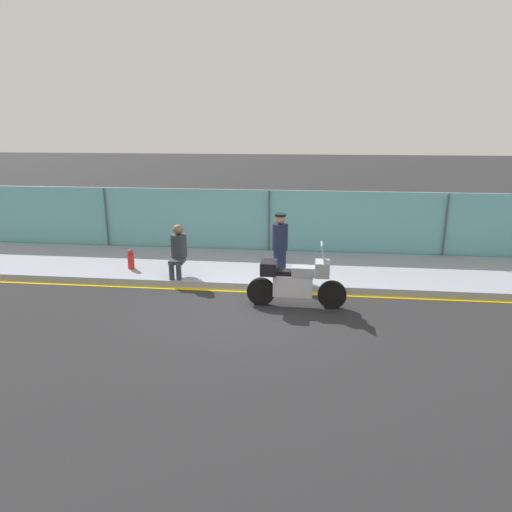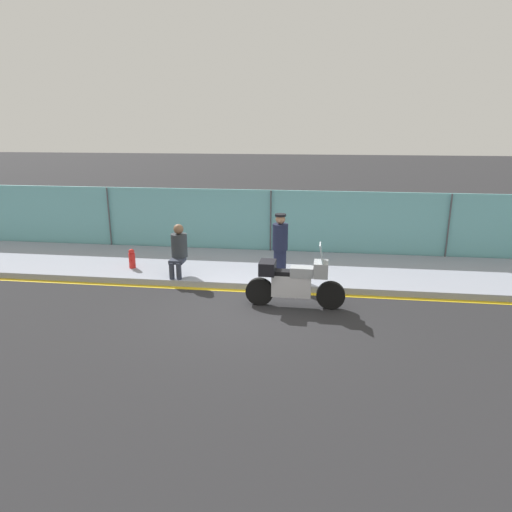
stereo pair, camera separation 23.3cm
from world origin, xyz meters
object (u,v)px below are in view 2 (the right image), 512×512
object	(u,v)px
officer_standing	(280,244)
fire_hydrant	(132,259)
person_seated_on_curb	(179,248)
motorcycle	(294,281)

from	to	relation	value
officer_standing	fire_hydrant	distance (m)	4.24
fire_hydrant	officer_standing	bearing A→B (deg)	-0.90
person_seated_on_curb	fire_hydrant	size ratio (longest dim) A/B	2.50
motorcycle	officer_standing	xyz separation A→B (m)	(-0.48, 1.81, 0.39)
person_seated_on_curb	fire_hydrant	world-z (taller)	person_seated_on_curb
officer_standing	fire_hydrant	size ratio (longest dim) A/B	3.02
motorcycle	fire_hydrant	size ratio (longest dim) A/B	4.14
officer_standing	person_seated_on_curb	bearing A→B (deg)	-172.39
motorcycle	person_seated_on_curb	xyz separation A→B (m)	(-3.16, 1.45, 0.31)
officer_standing	person_seated_on_curb	world-z (taller)	officer_standing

